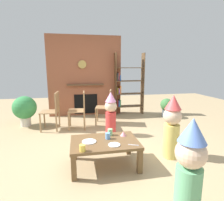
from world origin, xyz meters
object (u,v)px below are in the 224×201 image
at_px(bookshelf, 127,87).
at_px(dining_chair_right, 107,105).
at_px(coffee_table, 105,145).
at_px(paper_cup_center, 82,148).
at_px(child_in_pink, 172,125).
at_px(paper_plate_front, 89,142).
at_px(child_by_the_chairs, 111,112).
at_px(birthday_cake_slice, 123,134).
at_px(potted_plant_tall, 167,106).
at_px(paper_cup_near_right, 110,132).
at_px(potted_plant_short, 25,108).
at_px(dining_chair_left, 53,109).
at_px(child_with_cone_hat, 190,168).
at_px(dining_chair_middle, 80,108).
at_px(paper_plate_rear, 114,145).
at_px(paper_cup_near_left, 108,136).

bearing_deg(bookshelf, dining_chair_right, -131.71).
distance_m(bookshelf, coffee_table, 3.16).
xyz_separation_m(paper_cup_center, child_in_pink, (1.46, 0.34, 0.12)).
distance_m(bookshelf, paper_plate_front, 3.23).
relative_size(bookshelf, child_by_the_chairs, 1.99).
height_order(birthday_cake_slice, potted_plant_tall, potted_plant_tall).
bearing_deg(paper_cup_center, bookshelf, 64.99).
relative_size(paper_cup_near_right, potted_plant_tall, 0.18).
relative_size(coffee_table, birthday_cake_slice, 10.03).
bearing_deg(bookshelf, potted_plant_short, -166.93).
height_order(birthday_cake_slice, dining_chair_right, dining_chair_right).
bearing_deg(dining_chair_left, bookshelf, -148.01).
bearing_deg(child_with_cone_hat, paper_cup_near_right, -8.48).
xyz_separation_m(dining_chair_middle, potted_plant_short, (-1.38, 0.43, -0.06)).
bearing_deg(dining_chair_right, child_by_the_chairs, 99.87).
xyz_separation_m(paper_cup_near_right, dining_chair_right, (0.24, 1.81, 0.06)).
distance_m(bookshelf, potted_plant_short, 2.94).
bearing_deg(potted_plant_tall, paper_plate_rear, -130.23).
bearing_deg(paper_plate_front, dining_chair_left, 111.62).
xyz_separation_m(coffee_table, child_with_cone_hat, (0.64, -1.13, 0.21)).
bearing_deg(paper_plate_front, paper_cup_near_left, 12.44).
bearing_deg(bookshelf, paper_plate_rear, -108.55).
bearing_deg(paper_plate_front, coffee_table, -1.92).
height_order(paper_cup_near_left, paper_plate_front, paper_cup_near_left).
xyz_separation_m(birthday_cake_slice, child_in_pink, (0.79, -0.09, 0.12)).
xyz_separation_m(paper_plate_rear, potted_plant_tall, (2.08, 2.46, -0.07)).
height_order(paper_cup_near_left, paper_plate_rear, paper_cup_near_left).
relative_size(coffee_table, child_in_pink, 0.95).
bearing_deg(dining_chair_left, potted_plant_tall, -166.79).
bearing_deg(birthday_cake_slice, potted_plant_short, 134.11).
relative_size(paper_cup_center, dining_chair_left, 0.10).
xyz_separation_m(child_in_pink, potted_plant_short, (-2.82, 2.18, -0.10)).
xyz_separation_m(paper_cup_near_left, paper_cup_near_right, (0.06, 0.14, 0.00)).
relative_size(paper_cup_near_left, birthday_cake_slice, 0.95).
relative_size(paper_cup_near_left, potted_plant_short, 0.12).
bearing_deg(paper_plate_rear, dining_chair_right, 83.43).
bearing_deg(child_in_pink, potted_plant_short, -40.85).
bearing_deg(child_by_the_chairs, paper_cup_center, -8.98).
height_order(dining_chair_middle, potted_plant_tall, dining_chair_middle).
height_order(paper_cup_near_left, dining_chair_middle, dining_chair_middle).
distance_m(paper_cup_near_left, child_with_cone_hat, 1.34).
bearing_deg(paper_cup_near_right, dining_chair_middle, 105.55).
xyz_separation_m(paper_cup_near_left, potted_plant_tall, (2.13, 2.21, -0.11)).
relative_size(child_with_cone_hat, dining_chair_middle, 1.16).
relative_size(paper_plate_rear, potted_plant_tall, 0.30).
height_order(bookshelf, paper_plate_rear, bookshelf).
distance_m(paper_cup_near_left, dining_chair_middle, 1.78).
height_order(coffee_table, paper_cup_near_right, paper_cup_near_right).
height_order(coffee_table, dining_chair_right, dining_chair_right).
xyz_separation_m(bookshelf, potted_plant_short, (-2.84, -0.66, -0.42)).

